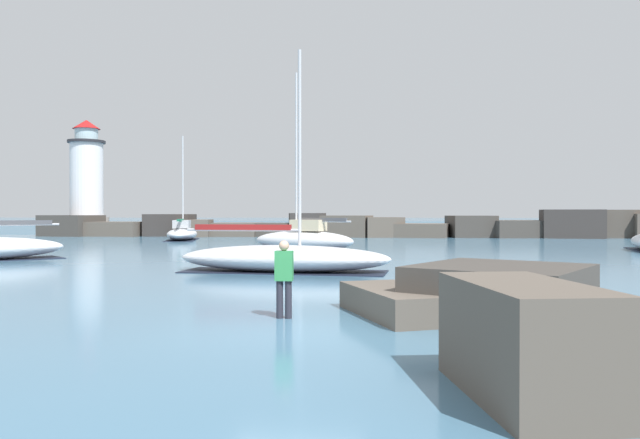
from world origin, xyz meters
TOP-DOWN VIEW (x-y plane):
  - ground_plane at (0.00, 0.00)m, footprint 600.00×600.00m
  - open_sea_beyond at (0.00, 106.07)m, footprint 400.00×116.00m
  - breakwater_jetty at (2.51, 46.07)m, footprint 63.54×6.77m
  - lighthouse at (-28.04, 47.53)m, footprint 4.26×4.26m
  - foreground_rocks at (3.53, 0.30)m, footprint 5.54×9.22m
  - sailboat_moored_2 at (-3.08, 24.01)m, footprint 6.56×4.08m
  - sailboat_moored_3 at (-14.85, 37.45)m, footprint 3.92×7.72m
  - sailboat_moored_4 at (-2.08, 11.20)m, footprint 8.03×2.96m
  - person_on_rocks at (-0.38, 1.22)m, footprint 0.36×0.22m

SIDE VIEW (x-z plane):
  - ground_plane at x=0.00m, z-range 0.00..0.00m
  - open_sea_beyond at x=0.00m, z-range 0.00..0.01m
  - sailboat_moored_4 at x=-2.08m, z-range -3.54..4.56m
  - foreground_rocks at x=3.53m, z-range -0.13..1.21m
  - sailboat_moored_3 at x=-14.85m, z-range -3.65..4.81m
  - sailboat_moored_2 at x=-3.08m, z-range -4.43..5.81m
  - person_on_rocks at x=-0.38m, z-range 0.09..1.67m
  - breakwater_jetty at x=2.51m, z-range -0.30..2.19m
  - lighthouse at x=-28.04m, z-range -0.88..10.54m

